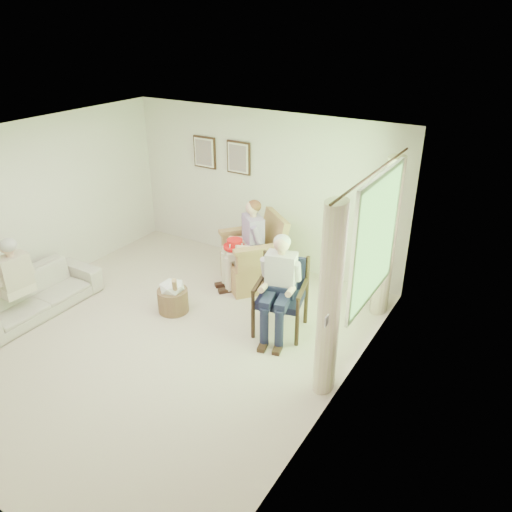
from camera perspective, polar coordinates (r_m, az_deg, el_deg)
name	(u,v)px	position (r m, az deg, el deg)	size (l,w,h in m)	color
floor	(159,336)	(6.99, -10.98, -8.92)	(5.50, 5.50, 0.00)	beige
back_wall	(263,189)	(8.40, 0.76, 7.64)	(5.00, 0.04, 2.60)	silver
left_wall	(23,212)	(8.17, -25.10, 4.59)	(0.04, 5.50, 2.60)	silver
right_wall	(337,304)	(5.13, 9.26, -5.41)	(0.04, 5.50, 2.60)	silver
ceiling	(140,145)	(5.92, -13.13, 12.22)	(5.00, 5.50, 0.02)	white
window	(376,236)	(6.03, 13.58, 2.19)	(0.13, 2.50, 1.63)	#2D6B23
curtain_left	(330,302)	(5.44, 8.40, -5.25)	(0.34, 0.34, 2.30)	beige
curtain_right	(387,239)	(7.10, 14.76, 1.92)	(0.34, 0.34, 2.30)	beige
framed_print_left	(204,152)	(8.85, -5.91, 11.70)	(0.45, 0.05, 0.55)	#382114
framed_print_right	(238,158)	(8.45, -2.03, 11.15)	(0.45, 0.05, 0.55)	#382114
wicker_armchair	(254,262)	(7.97, -0.24, -0.71)	(0.89, 0.89, 1.14)	#B07F53
wood_armchair	(284,292)	(6.76, 3.18, -4.15)	(0.65, 0.61, 1.01)	black
sofa	(33,295)	(7.91, -24.09, -4.06)	(0.76, 1.93, 0.57)	beige
person_wicker	(249,239)	(7.66, -0.84, 1.98)	(0.40, 0.62, 1.40)	beige
person_dark	(278,280)	(6.50, 2.54, -2.76)	(0.40, 0.62, 1.39)	#1B203D
person_sofa	(11,277)	(7.61, -26.22, -2.16)	(0.42, 0.63, 1.24)	beige
red_hat	(235,245)	(7.66, -2.44, 1.32)	(0.35, 0.35, 0.14)	red
hatbox	(173,296)	(7.36, -9.49, -4.48)	(0.57, 0.57, 0.66)	tan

